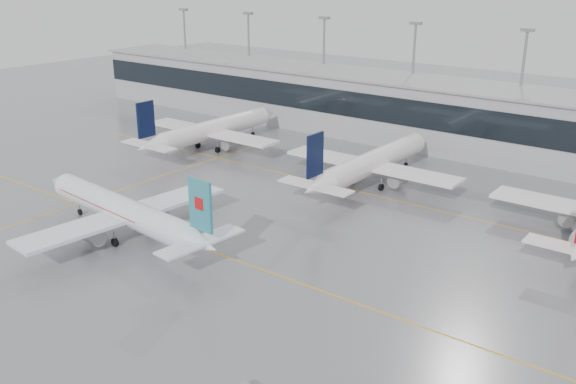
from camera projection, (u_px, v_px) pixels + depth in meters
The scene contains 11 objects.
ground at pixel (228, 257), 77.44m from camera, with size 320.00×320.00×0.00m, color slate.
taxi_line_main at pixel (228, 257), 77.44m from camera, with size 120.00×0.25×0.01m, color orange.
taxi_line_north at pixel (358, 191), 99.84m from camera, with size 120.00×0.25×0.01m, color orange.
taxi_line_cross at pixel (155, 178), 105.85m from camera, with size 0.25×60.00×0.01m, color orange.
terminal at pixel (448, 117), 121.72m from camera, with size 180.00×15.00×12.00m, color #9A9A9D.
terminal_glass at pixel (431, 116), 115.58m from camera, with size 180.00×0.20×5.00m, color black.
terminal_roof at pixel (451, 84), 119.64m from camera, with size 182.00×16.00×0.40m, color gray.
light_masts at pixel (464, 74), 123.73m from camera, with size 156.40×1.00×22.60m.
air_canada_jet at pixel (125, 211), 81.84m from camera, with size 36.44×29.24×11.42m.
parked_jet_b at pixel (211, 130), 121.43m from camera, with size 29.64×36.96×11.72m.
parked_jet_c at pixel (371, 163), 101.35m from camera, with size 29.64×36.96×11.72m.
Camera 1 is at (48.60, -51.27, 33.51)m, focal length 40.00 mm.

